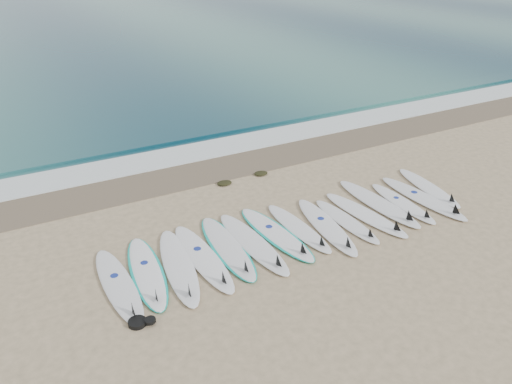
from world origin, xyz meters
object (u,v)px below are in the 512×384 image
surfboard_7 (300,229)px  leash_coil (140,322)px  surfboard_14 (430,188)px  surfboard_0 (119,286)px

surfboard_7 → leash_coil: bearing=-163.7°
surfboard_14 → leash_coil: bearing=-161.5°
surfboard_14 → leash_coil: (-8.29, -1.36, -0.01)m
surfboard_0 → surfboard_7: 4.18m
surfboard_0 → leash_coil: (0.06, -1.15, -0.01)m
surfboard_7 → surfboard_14: surfboard_14 is taller
surfboard_14 → surfboard_0: bearing=-169.3°
surfboard_7 → surfboard_0: bearing=-179.1°
surfboard_7 → leash_coil: size_ratio=5.41×
surfboard_14 → leash_coil: 8.40m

